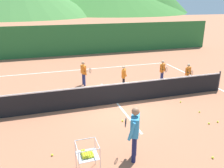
% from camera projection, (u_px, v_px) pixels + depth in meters
% --- Properties ---
extents(ground_plane, '(120.00, 120.00, 0.00)m').
position_uv_depth(ground_plane, '(117.00, 103.00, 10.89)').
color(ground_plane, '#A86647').
extents(line_baseline_far, '(11.64, 0.08, 0.01)m').
position_uv_depth(line_baseline_far, '(89.00, 69.00, 16.34)').
color(line_baseline_far, white).
rests_on(line_baseline_far, ground).
extents(line_sideline_east, '(0.08, 11.41, 0.01)m').
position_uv_depth(line_sideline_east, '(221.00, 90.00, 12.52)').
color(line_sideline_east, white).
rests_on(line_sideline_east, ground).
extents(line_service_center, '(0.08, 5.59, 0.01)m').
position_uv_depth(line_service_center, '(117.00, 103.00, 10.89)').
color(line_service_center, white).
rests_on(line_service_center, ground).
extents(tennis_net, '(11.25, 0.08, 1.05)m').
position_uv_depth(tennis_net, '(117.00, 93.00, 10.72)').
color(tennis_net, '#333338').
rests_on(tennis_net, ground).
extents(instructor, '(0.53, 0.84, 1.68)m').
position_uv_depth(instructor, '(135.00, 129.00, 6.76)').
color(instructor, '#191E4C').
rests_on(instructor, ground).
extents(student_0, '(0.49, 0.61, 1.36)m').
position_uv_depth(student_0, '(84.00, 71.00, 12.96)').
color(student_0, navy).
rests_on(student_0, ground).
extents(student_1, '(0.41, 0.48, 1.24)m').
position_uv_depth(student_1, '(124.00, 75.00, 12.55)').
color(student_1, black).
rests_on(student_1, ground).
extents(student_2, '(0.49, 0.66, 1.28)m').
position_uv_depth(student_2, '(163.00, 69.00, 13.47)').
color(student_2, navy).
rests_on(student_2, ground).
extents(student_3, '(0.50, 0.61, 1.22)m').
position_uv_depth(student_3, '(188.00, 72.00, 13.00)').
color(student_3, silver).
rests_on(student_3, ground).
extents(ball_cart, '(0.58, 0.58, 0.90)m').
position_uv_depth(ball_cart, '(87.00, 154.00, 6.32)').
color(ball_cart, '#B7B7BC').
rests_on(ball_cart, ground).
extents(tennis_ball_0, '(0.07, 0.07, 0.07)m').
position_uv_depth(tennis_ball_0, '(199.00, 112.00, 9.97)').
color(tennis_ball_0, yellow).
rests_on(tennis_ball_0, ground).
extents(tennis_ball_2, '(0.07, 0.07, 0.07)m').
position_uv_depth(tennis_ball_2, '(181.00, 102.00, 10.96)').
color(tennis_ball_2, yellow).
rests_on(tennis_ball_2, ground).
extents(tennis_ball_3, '(0.07, 0.07, 0.07)m').
position_uv_depth(tennis_ball_3, '(209.00, 123.00, 9.04)').
color(tennis_ball_3, yellow).
rests_on(tennis_ball_3, ground).
extents(tennis_ball_4, '(0.07, 0.07, 0.07)m').
position_uv_depth(tennis_ball_4, '(213.00, 158.00, 7.07)').
color(tennis_ball_4, yellow).
rests_on(tennis_ball_4, ground).
extents(tennis_ball_5, '(0.07, 0.07, 0.07)m').
position_uv_depth(tennis_ball_5, '(218.00, 122.00, 9.16)').
color(tennis_ball_5, yellow).
rests_on(tennis_ball_5, ground).
extents(tennis_ball_6, '(0.07, 0.07, 0.07)m').
position_uv_depth(tennis_ball_6, '(122.00, 121.00, 9.23)').
color(tennis_ball_6, yellow).
rests_on(tennis_ball_6, ground).
extents(tennis_ball_7, '(0.07, 0.07, 0.07)m').
position_uv_depth(tennis_ball_7, '(133.00, 111.00, 10.09)').
color(tennis_ball_7, yellow).
rests_on(tennis_ball_7, ground).
extents(tennis_ball_8, '(0.07, 0.07, 0.07)m').
position_uv_depth(tennis_ball_8, '(52.00, 155.00, 7.19)').
color(tennis_ball_8, yellow).
rests_on(tennis_ball_8, ground).
extents(windscreen_fence, '(25.60, 0.08, 2.59)m').
position_uv_depth(windscreen_fence, '(77.00, 40.00, 20.14)').
color(windscreen_fence, '#286B33').
rests_on(windscreen_fence, ground).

